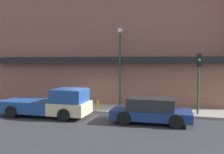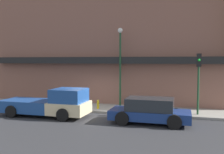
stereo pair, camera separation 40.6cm
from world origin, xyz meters
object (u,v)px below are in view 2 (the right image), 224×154
(street_lamp, at_px, (120,58))
(traffic_light, at_px, (199,73))
(parked_car, at_px, (150,111))
(pickup_truck, at_px, (51,104))
(fire_hydrant, at_px, (98,104))

(street_lamp, relative_size, traffic_light, 1.51)
(parked_car, bearing_deg, traffic_light, 40.42)
(traffic_light, bearing_deg, pickup_truck, -165.29)
(pickup_truck, bearing_deg, parked_car, 2.11)
(pickup_truck, bearing_deg, fire_hydrant, 48.47)
(parked_car, distance_m, fire_hydrant, 4.59)
(pickup_truck, distance_m, street_lamp, 5.98)
(pickup_truck, height_order, parked_car, pickup_truck)
(pickup_truck, bearing_deg, traffic_light, 16.83)
(street_lamp, height_order, traffic_light, street_lamp)
(fire_hydrant, height_order, traffic_light, traffic_light)
(street_lamp, xyz_separation_m, traffic_light, (5.34, -1.55, -0.96))
(street_lamp, bearing_deg, traffic_light, -16.13)
(traffic_light, bearing_deg, parked_car, -138.79)
(pickup_truck, xyz_separation_m, fire_hydrant, (2.29, 2.41, -0.33))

